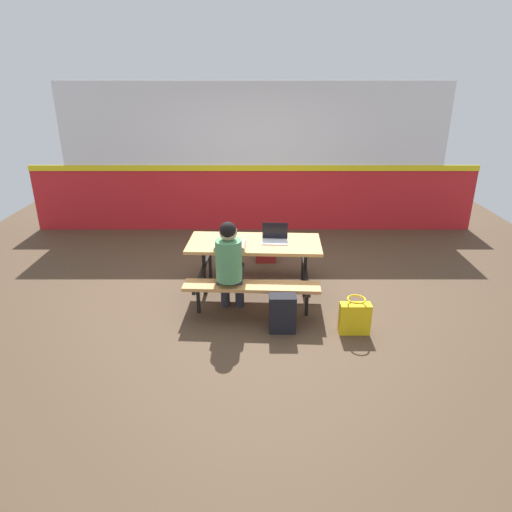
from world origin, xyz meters
TOP-DOWN VIEW (x-y plane):
  - ground_plane at (0.00, 0.00)m, footprint 10.00×10.00m
  - accent_backdrop at (0.00, 2.74)m, footprint 8.00×0.14m
  - picnic_table_main at (0.02, 0.00)m, footprint 1.70×1.62m
  - student_nearer at (-0.27, -0.54)m, footprint 0.37×0.53m
  - laptop_silver at (0.27, 0.02)m, footprint 0.33×0.24m
  - backpack_dark at (0.33, -0.89)m, footprint 0.30×0.22m
  - tote_bag_bright at (1.14, -0.94)m, footprint 0.34×0.21m
  - satchel_spare at (0.19, 1.15)m, footprint 0.30×0.22m

SIDE VIEW (x-z plane):
  - ground_plane at x=0.00m, z-range -0.02..0.00m
  - tote_bag_bright at x=1.14m, z-range -0.02..0.41m
  - backpack_dark at x=0.33m, z-range 0.00..0.44m
  - satchel_spare at x=0.19m, z-range 0.00..0.44m
  - picnic_table_main at x=0.02m, z-range 0.20..0.94m
  - student_nearer at x=-0.27m, z-range 0.10..1.31m
  - laptop_silver at x=0.27m, z-range 0.67..0.90m
  - accent_backdrop at x=0.00m, z-range -0.05..2.55m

